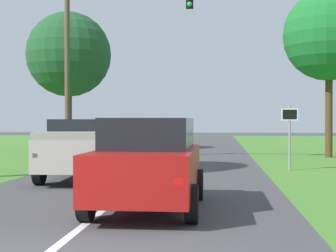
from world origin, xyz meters
TOP-DOWN VIEW (x-y plane):
  - ground_plane at (0.00, 9.02)m, footprint 120.00×120.00m
  - red_suv_near at (0.92, 4.51)m, footprint 2.18×4.45m
  - pickup_truck_lead at (-1.86, 9.56)m, footprint 2.38×5.15m
  - traffic_light at (-3.09, 16.76)m, footprint 6.40×0.40m
  - keep_moving_sign at (4.99, 13.04)m, footprint 0.60×0.09m
  - oak_tree_right at (7.87, 20.00)m, footprint 4.57×4.57m
  - extra_tree_1 at (-6.60, 23.67)m, footprint 5.07×5.07m

SIDE VIEW (x-z plane):
  - ground_plane at x=0.00m, z-range 0.00..0.00m
  - pickup_truck_lead at x=-1.86m, z-range 0.04..1.94m
  - red_suv_near at x=0.92m, z-range 0.05..1.96m
  - keep_moving_sign at x=4.99m, z-range 0.34..2.77m
  - traffic_light at x=-3.09m, z-range 1.23..9.72m
  - extra_tree_1 at x=-6.60m, z-range 1.62..9.97m
  - oak_tree_right at x=7.87m, z-range 1.89..10.31m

